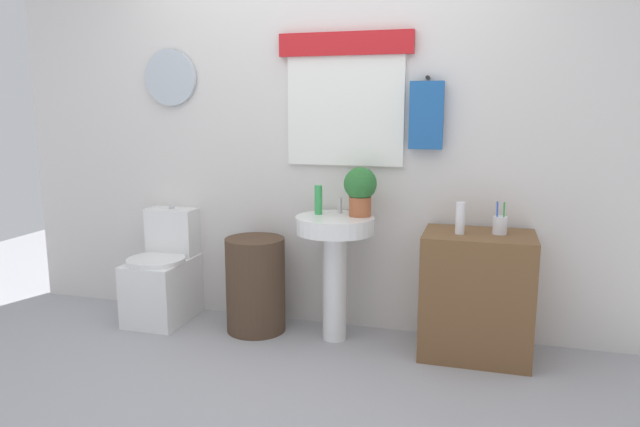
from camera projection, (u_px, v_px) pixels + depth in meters
ground_plane at (260, 399)px, 2.87m from camera, size 8.00×8.00×0.00m
back_wall at (323, 127)px, 3.72m from camera, size 4.40×0.18×2.60m
toilet at (164, 277)px, 3.93m from camera, size 0.38×0.51×0.76m
laundry_hamper at (256, 285)px, 3.72m from camera, size 0.38×0.38×0.61m
pedestal_sink at (335, 250)px, 3.52m from camera, size 0.48×0.48×0.78m
faucet at (340, 205)px, 3.59m from camera, size 0.03×0.03×0.10m
wooden_cabinet at (476, 295)px, 3.33m from camera, size 0.62×0.44×0.73m
soap_bottle at (318, 200)px, 3.55m from camera, size 0.05×0.05×0.18m
potted_plant at (360, 189)px, 3.48m from camera, size 0.20×0.20×0.30m
lotion_bottle at (460, 218)px, 3.24m from camera, size 0.05×0.05×0.18m
toothbrush_cup at (500, 225)px, 3.25m from camera, size 0.08×0.08×0.19m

